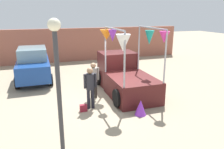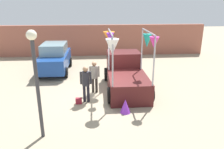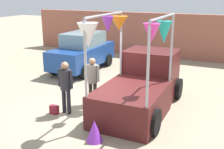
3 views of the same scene
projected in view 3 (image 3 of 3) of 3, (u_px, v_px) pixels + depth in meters
The scene contains 8 objects.
ground_plane at pixel (101, 111), 9.33m from camera, with size 60.00×60.00×0.00m, color gray.
vendor_truck at pixel (142, 83), 9.41m from camera, with size 2.42×4.17×3.19m.
parked_car at pixel (82, 51), 13.96m from camera, with size 1.88×4.00×1.88m.
person_customer at pixel (65, 83), 8.85m from camera, with size 0.53×0.34×1.72m.
person_vendor at pixel (92, 77), 9.63m from camera, with size 0.53×0.34×1.66m.
handbag at pixel (54, 110), 9.08m from camera, with size 0.28×0.16×0.28m, color maroon.
brick_boundary_wall at pixel (167, 36), 16.55m from camera, with size 18.00×0.36×2.60m, color #9E5947.
folded_kite_bundle_violet at pixel (94, 131), 7.35m from camera, with size 0.44×0.44×0.60m, color purple.
Camera 3 is at (3.91, -7.68, 3.81)m, focal length 45.00 mm.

